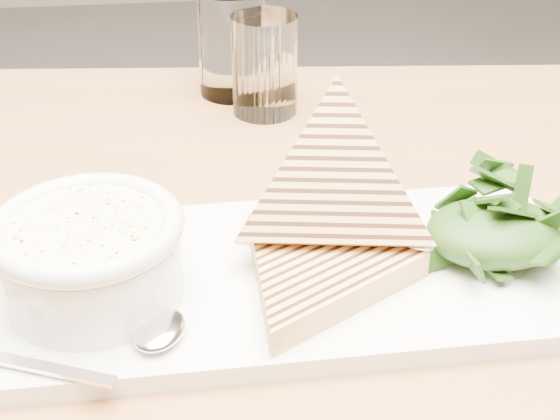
{
  "coord_description": "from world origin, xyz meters",
  "views": [
    {
      "loc": [
        0.03,
        -0.52,
        1.05
      ],
      "look_at": [
        0.09,
        -0.07,
        0.77
      ],
      "focal_mm": 50.0,
      "sensor_mm": 36.0,
      "label": 1
    }
  ],
  "objects": [
    {
      "name": "table_top",
      "position": [
        0.04,
        -0.03,
        0.7
      ],
      "size": [
        1.15,
        0.83,
        0.04
      ],
      "primitive_type": "cube",
      "rotation": [
        0.0,
        0.0,
        -0.1
      ],
      "color": "#9C6334",
      "rests_on": "ground"
    },
    {
      "name": "platter",
      "position": [
        0.09,
        -0.09,
        0.73
      ],
      "size": [
        0.41,
        0.19,
        0.02
      ],
      "primitive_type": "cube",
      "rotation": [
        0.0,
        0.0,
        0.01
      ],
      "color": "white",
      "rests_on": "table_top"
    },
    {
      "name": "soup_bowl",
      "position": [
        -0.04,
        -0.1,
        0.76
      ],
      "size": [
        0.11,
        0.11,
        0.05
      ],
      "primitive_type": "cylinder",
      "color": "white",
      "rests_on": "platter"
    },
    {
      "name": "soup",
      "position": [
        -0.04,
        -0.1,
        0.79
      ],
      "size": [
        0.1,
        0.1,
        0.01
      ],
      "primitive_type": "cylinder",
      "color": "#F6E9A5",
      "rests_on": "soup_bowl"
    },
    {
      "name": "bowl_rim",
      "position": [
        -0.04,
        -0.1,
        0.79
      ],
      "size": [
        0.12,
        0.12,
        0.01
      ],
      "primitive_type": "torus",
      "color": "white",
      "rests_on": "soup_bowl"
    },
    {
      "name": "sandwich_flat",
      "position": [
        0.1,
        -0.11,
        0.75
      ],
      "size": [
        0.21,
        0.21,
        0.02
      ],
      "primitive_type": null,
      "rotation": [
        0.0,
        0.0,
        0.54
      ],
      "color": "tan",
      "rests_on": "platter"
    },
    {
      "name": "sandwich_lean",
      "position": [
        0.12,
        -0.07,
        0.79
      ],
      "size": [
        0.18,
        0.19,
        0.17
      ],
      "primitive_type": null,
      "rotation": [
        0.86,
        0.0,
        -0.16
      ],
      "color": "tan",
      "rests_on": "sandwich_flat"
    },
    {
      "name": "salad_base",
      "position": [
        0.23,
        -0.09,
        0.76
      ],
      "size": [
        0.1,
        0.08,
        0.04
      ],
      "primitive_type": "ellipsoid",
      "color": "black",
      "rests_on": "platter"
    },
    {
      "name": "arugula_pile",
      "position": [
        0.23,
        -0.09,
        0.77
      ],
      "size": [
        0.11,
        0.1,
        0.05
      ],
      "primitive_type": null,
      "color": "#2D5216",
      "rests_on": "platter"
    },
    {
      "name": "spoon_bowl",
      "position": [
        0.0,
        -0.15,
        0.74
      ],
      "size": [
        0.04,
        0.05,
        0.01
      ],
      "primitive_type": "ellipsoid",
      "rotation": [
        0.0,
        0.0,
        -0.39
      ],
      "color": "silver",
      "rests_on": "platter"
    },
    {
      "name": "spoon_handle",
      "position": [
        -0.07,
        -0.17,
        0.74
      ],
      "size": [
        0.1,
        0.05,
        0.0
      ],
      "primitive_type": "cube",
      "rotation": [
        0.0,
        0.0,
        -0.39
      ],
      "color": "silver",
      "rests_on": "platter"
    },
    {
      "name": "glass_near",
      "position": [
        0.1,
        0.2,
        0.77
      ],
      "size": [
        0.06,
        0.06,
        0.1
      ],
      "primitive_type": "cylinder",
      "color": "white",
      "rests_on": "table_top"
    },
    {
      "name": "glass_far",
      "position": [
        0.08,
        0.26,
        0.78
      ],
      "size": [
        0.07,
        0.07,
        0.11
      ],
      "primitive_type": "cylinder",
      "color": "white",
      "rests_on": "table_top"
    }
  ]
}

